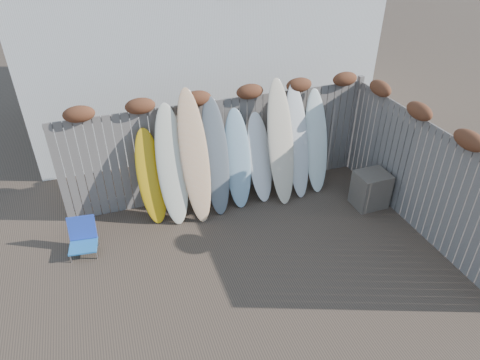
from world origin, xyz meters
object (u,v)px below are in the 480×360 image
object	(u,v)px
beach_chair	(83,237)
lattice_panel	(393,159)
wooden_crate	(370,189)
surfboard_0	(151,177)

from	to	relation	value
beach_chair	lattice_panel	bearing A→B (deg)	-3.85
wooden_crate	surfboard_0	bearing A→B (deg)	165.44
beach_chair	lattice_panel	distance (m)	5.83
lattice_panel	surfboard_0	bearing A→B (deg)	164.30
wooden_crate	beach_chair	bearing A→B (deg)	174.74
wooden_crate	surfboard_0	world-z (taller)	surfboard_0
lattice_panel	beach_chair	bearing A→B (deg)	172.34
beach_chair	surfboard_0	world-z (taller)	surfboard_0
beach_chair	wooden_crate	xyz separation A→B (m)	(5.33, -0.49, 0.08)
beach_chair	surfboard_0	xyz separation A→B (m)	(1.31, 0.55, 0.59)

